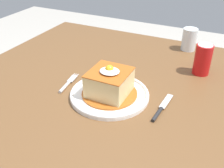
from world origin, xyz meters
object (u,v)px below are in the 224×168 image
Objects in this scene: main_plate at (110,94)px; drinking_glass at (189,41)px; knife at (160,110)px; soda_can at (203,59)px; fork at (67,84)px.

drinking_glass is at bearing 72.81° from main_plate.
knife is (0.19, -0.01, -0.00)m from main_plate.
soda_can reaches higher than drinking_glass.
fork is at bearing 179.07° from knife.
fork is 0.54m from soda_can.
soda_can is at bearing 77.33° from knife.
drinking_glass reaches higher than main_plate.
main_plate is at bearing 176.99° from knife.
main_plate is at bearing 1.28° from fork.
drinking_glass is (-0.02, 0.54, 0.04)m from knife.
main_plate is at bearing -129.69° from soda_can.
soda_can reaches higher than main_plate.
soda_can is at bearing -66.05° from drinking_glass.
soda_can is at bearing 36.01° from fork.
soda_can reaches higher than knife.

